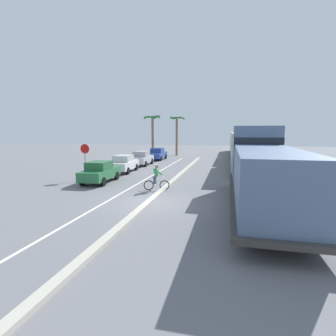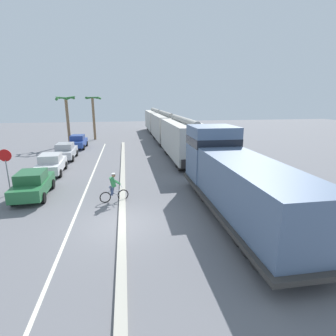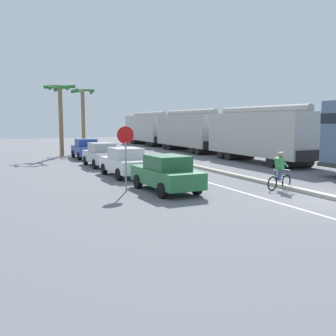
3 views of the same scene
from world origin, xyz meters
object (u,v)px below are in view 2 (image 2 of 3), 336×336
(hopper_car_trailing, at_px, (155,120))
(parked_car_silver, at_px, (66,151))
(hopper_car_middle, at_px, (165,127))
(locomotive, at_px, (233,179))
(cyclist, at_px, (114,188))
(palm_tree_far, at_px, (67,108))
(hopper_car_lead, at_px, (183,139))
(parked_car_blue, at_px, (78,142))
(parked_car_white, at_px, (52,164))
(parked_car_green, at_px, (33,184))
(palm_tree_near, at_px, (93,109))
(stop_sign, at_px, (6,163))

(hopper_car_trailing, relative_size, parked_car_silver, 2.51)
(hopper_car_middle, bearing_deg, locomotive, -90.00)
(cyclist, bearing_deg, hopper_car_trailing, 79.19)
(hopper_car_middle, distance_m, palm_tree_far, 13.01)
(hopper_car_lead, distance_m, parked_car_blue, 14.11)
(hopper_car_lead, distance_m, parked_car_white, 11.87)
(parked_car_white, bearing_deg, hopper_car_trailing, 66.34)
(locomotive, xyz_separation_m, parked_car_blue, (-11.22, 20.62, -0.98))
(hopper_car_middle, relative_size, parked_car_green, 2.48)
(hopper_car_middle, relative_size, hopper_car_trailing, 1.00)
(cyclist, distance_m, palm_tree_near, 25.69)
(locomotive, relative_size, parked_car_silver, 2.75)
(parked_car_blue, bearing_deg, parked_car_green, -89.96)
(parked_car_silver, bearing_deg, palm_tree_near, 83.39)
(parked_car_white, relative_size, stop_sign, 1.48)
(locomotive, height_order, hopper_car_lead, locomotive)
(hopper_car_trailing, bearing_deg, hopper_car_lead, -90.00)
(palm_tree_far, bearing_deg, stop_sign, -90.30)
(parked_car_white, xyz_separation_m, parked_car_silver, (0.01, 5.31, 0.00))
(palm_tree_near, bearing_deg, locomotive, -70.18)
(hopper_car_trailing, height_order, parked_car_silver, hopper_car_trailing)
(parked_car_green, bearing_deg, hopper_car_lead, 36.06)
(hopper_car_middle, bearing_deg, cyclist, -106.42)
(hopper_car_lead, height_order, parked_car_green, hopper_car_lead)
(locomotive, xyz_separation_m, hopper_car_lead, (0.00, 12.16, 0.28))
(hopper_car_lead, distance_m, palm_tree_near, 18.47)
(cyclist, relative_size, stop_sign, 0.60)
(cyclist, bearing_deg, palm_tree_near, 98.20)
(parked_car_green, relative_size, parked_car_silver, 1.01)
(parked_car_blue, xyz_separation_m, palm_tree_near, (1.29, 6.92, 3.66))
(parked_car_white, relative_size, cyclist, 2.49)
(palm_tree_far, bearing_deg, hopper_car_lead, -41.50)
(hopper_car_trailing, distance_m, palm_tree_near, 12.86)
(parked_car_blue, relative_size, palm_tree_near, 0.67)
(hopper_car_trailing, height_order, parked_car_blue, hopper_car_trailing)
(hopper_car_lead, relative_size, palm_tree_far, 1.67)
(parked_car_green, distance_m, parked_car_white, 5.26)
(locomotive, height_order, palm_tree_near, palm_tree_near)
(hopper_car_lead, distance_m, cyclist, 11.70)
(hopper_car_lead, distance_m, parked_car_silver, 11.75)
(hopper_car_middle, height_order, stop_sign, hopper_car_middle)
(parked_car_silver, bearing_deg, parked_car_green, -88.76)
(locomotive, bearing_deg, hopper_car_trailing, 90.00)
(hopper_car_lead, height_order, cyclist, hopper_car_lead)
(locomotive, bearing_deg, parked_car_blue, 118.54)
(palm_tree_near, xyz_separation_m, palm_tree_far, (-2.80, -4.13, 0.27))
(parked_car_blue, bearing_deg, hopper_car_lead, -37.05)
(hopper_car_trailing, xyz_separation_m, parked_car_silver, (-11.43, -20.80, -1.26))
(parked_car_blue, bearing_deg, hopper_car_middle, 15.61)
(hopper_car_middle, distance_m, parked_car_silver, 14.73)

